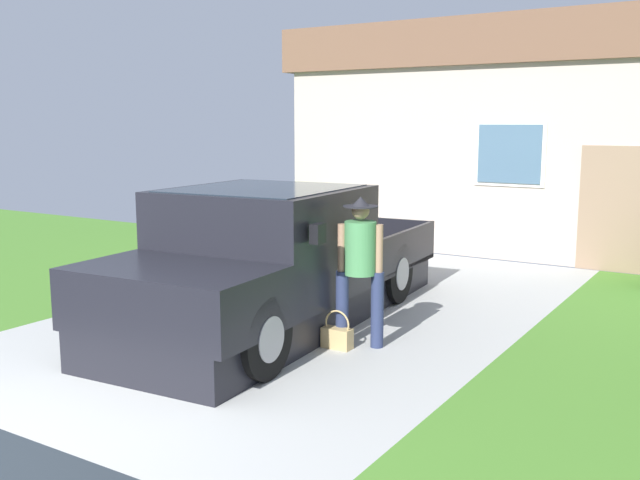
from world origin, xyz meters
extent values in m
cube|color=#B2B3AF|center=(0.00, 4.50, -0.03)|extent=(5.20, 9.00, 0.06)
cube|color=black|center=(-0.11, 3.85, 0.21)|extent=(2.20, 5.50, 0.42)
cube|color=black|center=(-0.08, 3.40, 1.04)|extent=(2.12, 2.20, 1.23)
cube|color=#1E2833|center=(-0.08, 3.40, 1.40)|extent=(1.87, 2.01, 0.52)
cube|color=black|center=(0.04, 1.77, 0.72)|extent=(2.06, 1.36, 0.61)
cube|color=black|center=(-0.23, 5.48, 0.45)|extent=(2.13, 2.24, 0.06)
cube|color=black|center=(0.73, 5.55, 0.69)|extent=(0.21, 2.10, 0.54)
cube|color=black|center=(-1.19, 5.41, 0.69)|extent=(0.21, 2.10, 0.54)
cube|color=black|center=(-0.30, 6.50, 0.69)|extent=(1.98, 0.20, 0.54)
cube|color=black|center=(1.06, 2.76, 1.31)|extent=(0.11, 0.19, 0.20)
cylinder|color=black|center=(0.88, 2.01, 0.40)|extent=(0.32, 0.82, 0.80)
cylinder|color=#9E9EA3|center=(0.88, 2.01, 0.40)|extent=(0.31, 0.46, 0.44)
cylinder|color=black|center=(-0.83, 1.89, 0.40)|extent=(0.32, 0.82, 0.80)
cylinder|color=#9E9EA3|center=(-0.83, 1.89, 0.40)|extent=(0.31, 0.46, 0.44)
cylinder|color=black|center=(0.64, 5.33, 0.40)|extent=(0.32, 0.82, 0.80)
cylinder|color=#9E9EA3|center=(0.64, 5.33, 0.40)|extent=(0.31, 0.46, 0.44)
cylinder|color=black|center=(-1.07, 5.21, 0.40)|extent=(0.32, 0.82, 0.80)
cylinder|color=#9E9EA3|center=(-1.07, 5.21, 0.40)|extent=(0.31, 0.46, 0.44)
cylinder|color=navy|center=(1.38, 3.46, 0.41)|extent=(0.14, 0.14, 0.83)
cylinder|color=navy|center=(1.03, 3.30, 0.41)|extent=(0.14, 0.14, 0.83)
cylinder|color=#4C9356|center=(1.21, 3.38, 1.08)|extent=(0.34, 0.34, 0.57)
cylinder|color=tan|center=(1.38, 3.46, 1.03)|extent=(0.09, 0.09, 0.61)
cylinder|color=tan|center=(1.03, 3.29, 1.03)|extent=(0.09, 0.09, 0.61)
sphere|color=tan|center=(1.21, 3.38, 1.48)|extent=(0.19, 0.19, 0.19)
cylinder|color=#232328|center=(1.21, 3.38, 1.53)|extent=(0.38, 0.38, 0.01)
cone|color=#232328|center=(1.21, 3.38, 1.58)|extent=(0.20, 0.20, 0.10)
cube|color=tan|center=(1.03, 3.19, 0.11)|extent=(0.33, 0.15, 0.22)
torus|color=tan|center=(1.03, 3.19, 0.27)|extent=(0.30, 0.02, 0.30)
cube|color=#C3B1A4|center=(1.99, 11.83, 1.70)|extent=(10.93, 5.51, 3.40)
cube|color=brown|center=(1.99, 11.83, 3.82)|extent=(11.37, 5.73, 0.84)
cube|color=slate|center=(1.00, 9.05, 1.87)|extent=(1.10, 0.05, 1.00)
cube|color=silver|center=(1.00, 9.06, 1.87)|extent=(1.23, 0.02, 1.12)
camera|label=1|loc=(4.82, -3.21, 2.40)|focal=40.29mm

